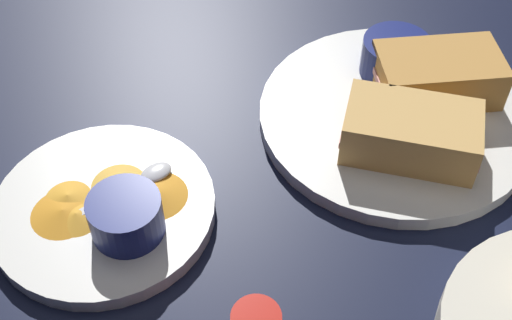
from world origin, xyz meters
TOP-DOWN VIEW (x-y plane):
  - ground_plane at (0.00, 0.00)cm, footprint 110.00×110.00cm
  - plate_sandwich_main at (-7.37, -9.70)cm, footprint 28.92×28.92cm
  - sandwich_half_near at (-8.38, -4.30)cm, footprint 14.05×9.21cm
  - sandwich_half_far at (-11.54, -13.28)cm, footprint 14.47×10.27cm
  - ramekin_dark_sauce at (-7.19, -16.20)cm, footprint 7.48×7.48cm
  - spoon_by_dark_ramekin at (-7.37, -10.40)cm, footprint 2.30×9.89cm
  - plate_chips_companion at (20.24, 6.02)cm, footprint 21.03×21.03cm
  - ramekin_light_gravy at (17.09, 8.65)cm, footprint 6.65×6.65cm
  - spoon_by_gravy_ramekin at (16.92, 2.84)cm, footprint 8.15×7.90cm
  - plantain_chip_scatter at (19.81, 5.80)cm, footprint 16.08×11.14cm

SIDE VIEW (x-z plane):
  - ground_plane at x=0.00cm, z-range -3.00..0.00cm
  - plate_sandwich_main at x=-7.37cm, z-range 0.00..1.60cm
  - plate_chips_companion at x=20.24cm, z-range 0.00..1.60cm
  - plantain_chip_scatter at x=19.81cm, z-range 1.60..2.20cm
  - spoon_by_dark_ramekin at x=-7.37cm, z-range 1.56..2.36cm
  - spoon_by_gravy_ramekin at x=16.92cm, z-range 1.56..2.36cm
  - ramekin_light_gravy at x=17.09cm, z-range 1.75..5.72cm
  - ramekin_dark_sauce at x=-7.19cm, z-range 1.75..5.97cm
  - sandwich_half_near at x=-8.38cm, z-range 1.60..6.40cm
  - sandwich_half_far at x=-11.54cm, z-range 1.60..6.40cm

